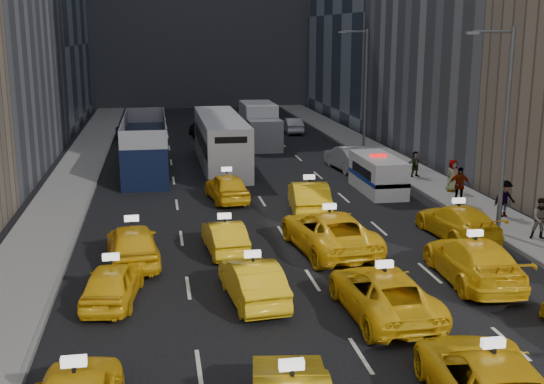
{
  "coord_description": "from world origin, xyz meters",
  "views": [
    {
      "loc": [
        -5.36,
        -14.78,
        8.82
      ],
      "look_at": [
        -0.53,
        13.65,
        2.0
      ],
      "focal_mm": 45.0,
      "sensor_mm": 36.0,
      "label": 1
    }
  ],
  "objects_px": {
    "double_decker": "(145,145)",
    "box_truck": "(260,125)",
    "city_bus": "(221,141)",
    "nypd_van": "(378,175)"
  },
  "relations": [
    {
      "from": "city_bus",
      "to": "box_truck",
      "type": "distance_m",
      "value": 8.51
    },
    {
      "from": "city_bus",
      "to": "nypd_van",
      "type": "bearing_deg",
      "value": -51.93
    },
    {
      "from": "double_decker",
      "to": "city_bus",
      "type": "relative_size",
      "value": 0.93
    },
    {
      "from": "box_truck",
      "to": "city_bus",
      "type": "bearing_deg",
      "value": -121.04
    },
    {
      "from": "double_decker",
      "to": "box_truck",
      "type": "distance_m",
      "value": 12.38
    },
    {
      "from": "nypd_van",
      "to": "double_decker",
      "type": "height_order",
      "value": "double_decker"
    },
    {
      "from": "double_decker",
      "to": "city_bus",
      "type": "distance_m",
      "value": 5.08
    },
    {
      "from": "nypd_van",
      "to": "city_bus",
      "type": "relative_size",
      "value": 0.4
    },
    {
      "from": "double_decker",
      "to": "box_truck",
      "type": "bearing_deg",
      "value": 52.45
    },
    {
      "from": "nypd_van",
      "to": "box_truck",
      "type": "bearing_deg",
      "value": 97.26
    }
  ]
}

